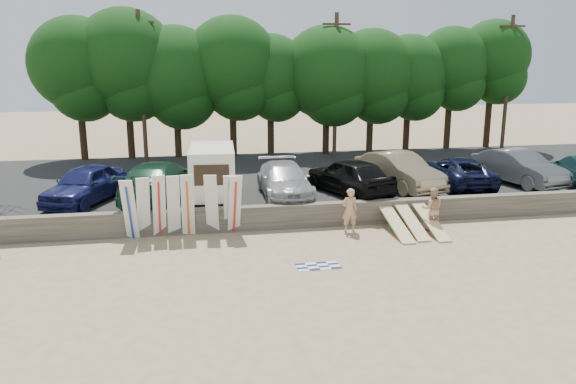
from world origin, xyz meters
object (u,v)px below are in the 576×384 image
object	(u,v)px
car_3	(349,176)
beachgoer_b	(432,209)
car_0	(85,184)
cooler	(394,226)
car_1	(159,181)
car_5	(458,171)
car_2	(285,181)
car_4	(399,171)
box_trailer	(212,171)
beachgoer_a	(350,210)
car_6	(519,167)

from	to	relation	value
car_3	beachgoer_b	distance (m)	4.70
car_0	cooler	bearing A→B (deg)	3.78
car_1	car_5	distance (m)	14.62
car_2	car_4	distance (m)	5.84
car_1	car_5	xyz separation A→B (m)	(14.62, 0.29, -0.16)
box_trailer	beachgoer_a	bearing A→B (deg)	-28.85
beachgoer_a	car_4	bearing A→B (deg)	-134.26
car_1	car_4	size ratio (longest dim) A/B	1.15
car_3	cooler	bearing A→B (deg)	82.86
car_2	beachgoer_b	xyz separation A→B (m)	(5.46, -3.95, -0.56)
car_4	car_5	world-z (taller)	car_4
car_5	car_6	size ratio (longest dim) A/B	1.00
car_1	car_2	size ratio (longest dim) A/B	1.15
car_1	car_5	bearing A→B (deg)	-165.51
car_5	cooler	world-z (taller)	car_5
beachgoer_a	cooler	distance (m)	2.05
cooler	car_6	bearing A→B (deg)	42.83
car_1	car_6	bearing A→B (deg)	-166.35
car_0	beachgoer_b	xyz separation A→B (m)	(14.32, -4.50, -0.63)
car_3	cooler	size ratio (longest dim) A/B	13.40
car_2	cooler	bearing A→B (deg)	-42.27
car_4	car_6	world-z (taller)	car_4
car_5	cooler	distance (m)	6.84
car_2	car_1	bearing A→B (deg)	175.77
car_3	car_6	xyz separation A→B (m)	(9.06, 0.53, -0.02)
car_0	car_4	size ratio (longest dim) A/B	0.92
car_1	car_6	size ratio (longest dim) A/B	1.17
beachgoer_a	car_6	bearing A→B (deg)	-160.49
car_6	car_3	bearing A→B (deg)	170.50
car_2	beachgoer_b	size ratio (longest dim) A/B	2.92
cooler	box_trailer	bearing A→B (deg)	169.27
box_trailer	car_1	xyz separation A→B (m)	(-2.38, 0.68, -0.49)
car_3	car_4	distance (m)	2.77
car_1	car_5	size ratio (longest dim) A/B	1.17
car_0	box_trailer	bearing A→B (deg)	14.69
car_1	beachgoer_a	xyz separation A→B (m)	(7.72, -4.08, -0.66)
box_trailer	car_6	size ratio (longest dim) A/B	0.77
car_2	cooler	distance (m)	5.57
car_0	car_2	world-z (taller)	car_0
box_trailer	cooler	world-z (taller)	box_trailer
car_0	car_5	size ratio (longest dim) A/B	0.94
beachgoer_a	beachgoer_b	size ratio (longest dim) A/B	1.01
car_5	beachgoer_b	xyz separation A→B (m)	(-3.49, -4.74, -0.51)
car_0	car_5	xyz separation A→B (m)	(17.80, 0.24, -0.11)
beachgoer_a	beachgoer_b	world-z (taller)	beachgoer_a
car_2	car_6	bearing A→B (deg)	3.64
car_1	cooler	xyz separation A→B (m)	(9.62, -4.21, -1.42)
car_5	car_3	bearing A→B (deg)	11.38
car_2	car_6	xyz separation A→B (m)	(12.17, 0.59, 0.08)
car_5	car_6	xyz separation A→B (m)	(3.22, -0.20, 0.13)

